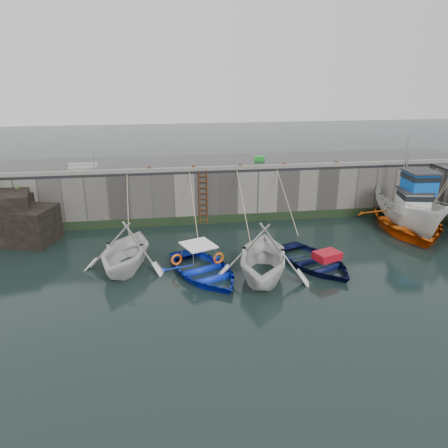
{
  "coord_description": "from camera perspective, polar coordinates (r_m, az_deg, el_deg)",
  "views": [
    {
      "loc": [
        -4.38,
        -14.11,
        8.62
      ],
      "look_at": [
        -1.32,
        6.43,
        1.2
      ],
      "focal_mm": 35.0,
      "sensor_mm": 36.0,
      "label": 1
    }
  ],
  "objects": [
    {
      "name": "ground",
      "position": [
        17.1,
        7.7,
        -10.8
      ],
      "size": [
        120.0,
        120.0,
        0.0
      ],
      "primitive_type": "plane",
      "color": "black",
      "rests_on": "ground"
    },
    {
      "name": "road_back",
      "position": [
        27.53,
        0.87,
        8.05
      ],
      "size": [
        30.0,
        5.0,
        0.16
      ],
      "primitive_type": "cube",
      "color": "black",
      "rests_on": "quay_back"
    },
    {
      "name": "boat_near_blacktrim_rope",
      "position": [
        23.74,
        2.31,
        -1.65
      ],
      "size": [
        0.04,
        5.45,
        3.1
      ],
      "primitive_type": null,
      "color": "tan",
      "rests_on": "ground"
    },
    {
      "name": "boat_near_white",
      "position": [
        20.56,
        -12.6,
        -5.63
      ],
      "size": [
        5.08,
        5.53,
        2.45
      ],
      "primitive_type": "imported",
      "rotation": [
        0.0,
        0.0,
        -0.26
      ],
      "color": "silver",
      "rests_on": "ground"
    },
    {
      "name": "fish_crate",
      "position": [
        27.77,
        4.68,
        8.54
      ],
      "size": [
        0.71,
        0.58,
        0.27
      ],
      "primitive_type": "cube",
      "rotation": [
        0.0,
        0.0,
        -0.37
      ],
      "color": "green",
      "rests_on": "road_back"
    },
    {
      "name": "boat_near_blacktrim",
      "position": [
        19.36,
        5.01,
        -6.85
      ],
      "size": [
        5.56,
        6.05,
        2.68
      ],
      "primitive_type": "imported",
      "rotation": [
        0.0,
        0.0,
        -0.26
      ],
      "color": "silver",
      "rests_on": "ground"
    },
    {
      "name": "boat_near_navy_rope",
      "position": [
        24.68,
        8.21,
        -0.99
      ],
      "size": [
        0.04,
        4.8,
        3.1
      ],
      "primitive_type": null,
      "color": "tan",
      "rests_on": "ground"
    },
    {
      "name": "boat_far_orange",
      "position": [
        26.92,
        22.77,
        0.48
      ],
      "size": [
        6.6,
        8.17,
        4.5
      ],
      "rotation": [
        0.0,
        0.0,
        -0.22
      ],
      "color": "#E5570C",
      "rests_on": "ground"
    },
    {
      "name": "kerb_back",
      "position": [
        25.23,
        1.74,
        7.39
      ],
      "size": [
        30.0,
        0.3,
        0.2
      ],
      "primitive_type": "cube",
      "color": "slate",
      "rests_on": "road_back"
    },
    {
      "name": "bollard_d",
      "position": [
        25.94,
        7.85,
        7.65
      ],
      "size": [
        0.18,
        0.18,
        0.28
      ],
      "primitive_type": "cylinder",
      "color": "#3F1E0F",
      "rests_on": "road_back"
    },
    {
      "name": "ladder",
      "position": [
        25.14,
        -2.71,
        3.41
      ],
      "size": [
        0.51,
        0.08,
        3.2
      ],
      "color": "#3F1E0F",
      "rests_on": "ground"
    },
    {
      "name": "railing",
      "position": [
        26.26,
        -18.01,
        7.15
      ],
      "size": [
        1.6,
        1.05,
        1.0
      ],
      "color": "#A5A8AD",
      "rests_on": "road_back"
    },
    {
      "name": "boat_near_blue_rope",
      "position": [
        23.67,
        -3.8,
        -1.74
      ],
      "size": [
        0.04,
        4.99,
        3.1
      ],
      "primitive_type": null,
      "color": "tan",
      "rests_on": "ground"
    },
    {
      "name": "bollard_a",
      "position": [
        24.94,
        -9.77,
        7.06
      ],
      "size": [
        0.18,
        0.18,
        0.28
      ],
      "primitive_type": "cylinder",
      "color": "#3F1E0F",
      "rests_on": "road_back"
    },
    {
      "name": "bollard_e",
      "position": [
        27.0,
        14.45,
        7.68
      ],
      "size": [
        0.18,
        0.18,
        0.28
      ],
      "primitive_type": "cylinder",
      "color": "#3F1E0F",
      "rests_on": "road_back"
    },
    {
      "name": "quay_back",
      "position": [
        27.89,
        0.85,
        4.87
      ],
      "size": [
        30.0,
        5.0,
        3.0
      ],
      "primitive_type": "cube",
      "color": "slate",
      "rests_on": "ground"
    },
    {
      "name": "boat_near_white_rope",
      "position": [
        24.25,
        -12.04,
        -1.62
      ],
      "size": [
        0.04,
        3.99,
        3.1
      ],
      "primitive_type": null,
      "color": "tan",
      "rests_on": "ground"
    },
    {
      "name": "bollard_b",
      "position": [
        25.0,
        -4.0,
        7.33
      ],
      "size": [
        0.18,
        0.18,
        0.28
      ],
      "primitive_type": "cylinder",
      "color": "#3F1E0F",
      "rests_on": "road_back"
    },
    {
      "name": "bollard_c",
      "position": [
        25.35,
        2.15,
        7.53
      ],
      "size": [
        0.18,
        0.18,
        0.28
      ],
      "primitive_type": "cylinder",
      "color": "#3F1E0F",
      "rests_on": "road_back"
    },
    {
      "name": "boat_near_blue",
      "position": [
        19.45,
        -2.63,
        -6.66
      ],
      "size": [
        4.87,
        5.62,
        0.98
      ],
      "primitive_type": "imported",
      "rotation": [
        0.0,
        0.0,
        0.38
      ],
      "color": "#0D29C3",
      "rests_on": "ground"
    },
    {
      "name": "boat_near_navy",
      "position": [
        20.74,
        11.7,
        -5.33
      ],
      "size": [
        4.58,
        5.36,
        0.94
      ],
      "primitive_type": "imported",
      "rotation": [
        0.0,
        0.0,
        0.35
      ],
      "color": "#090F39",
      "rests_on": "ground"
    },
    {
      "name": "boat_far_white",
      "position": [
        26.86,
        23.08,
        1.71
      ],
      "size": [
        2.72,
        6.61,
        5.52
      ],
      "rotation": [
        0.0,
        0.0,
        -0.04
      ],
      "color": "silver",
      "rests_on": "ground"
    },
    {
      "name": "algae_back",
      "position": [
        25.85,
        1.74,
        0.76
      ],
      "size": [
        30.0,
        0.08,
        0.5
      ],
      "primitive_type": "cube",
      "color": "black",
      "rests_on": "ground"
    }
  ]
}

